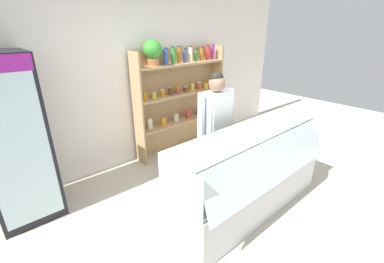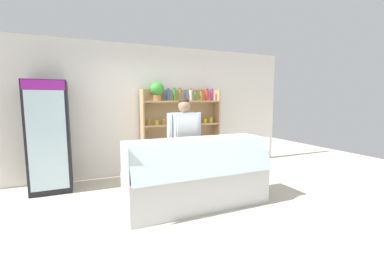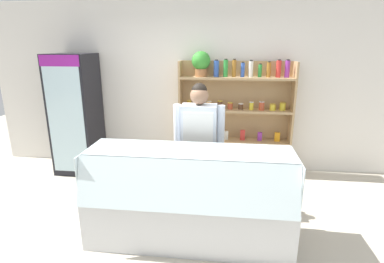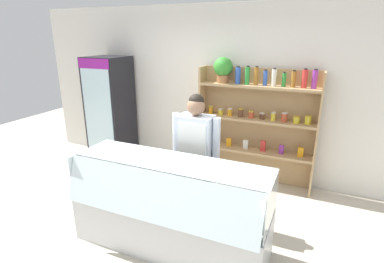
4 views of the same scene
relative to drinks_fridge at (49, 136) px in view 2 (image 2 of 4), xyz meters
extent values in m
plane|color=beige|center=(1.82, -1.66, -0.95)|extent=(12.00, 12.00, 0.00)
cube|color=white|center=(1.82, 0.45, 0.40)|extent=(6.80, 0.10, 2.70)
cube|color=black|center=(0.00, 0.01, 0.00)|extent=(0.64, 0.64, 1.89)
cube|color=silver|center=(0.00, -0.32, 0.00)|extent=(0.56, 0.01, 1.69)
cube|color=#8C1E8C|center=(0.00, -0.32, 0.86)|extent=(0.60, 0.01, 0.16)
cylinder|color=#3356B2|center=(-0.17, -0.25, -0.61)|extent=(0.07, 0.07, 0.17)
cylinder|color=purple|center=(0.00, -0.25, -0.62)|extent=(0.07, 0.07, 0.14)
cylinder|color=#9E6623|center=(0.17, -0.25, -0.61)|extent=(0.07, 0.07, 0.17)
cylinder|color=#9E6623|center=(-0.17, -0.25, -0.12)|extent=(0.06, 0.06, 0.17)
cylinder|color=silver|center=(0.00, -0.25, -0.10)|extent=(0.06, 0.06, 0.19)
cylinder|color=orange|center=(0.17, -0.25, -0.12)|extent=(0.05, 0.05, 0.17)
cylinder|color=#3356B2|center=(-0.20, -0.25, 0.39)|extent=(0.05, 0.05, 0.19)
cylinder|color=#3356B2|center=(-0.07, -0.25, 0.37)|extent=(0.06, 0.06, 0.14)
cylinder|color=#9E6623|center=(0.07, -0.25, 0.40)|extent=(0.06, 0.06, 0.21)
cylinder|color=purple|center=(0.20, -0.25, 0.37)|extent=(0.06, 0.06, 0.15)
cube|color=tan|center=(2.53, 0.34, -0.05)|extent=(1.76, 0.02, 1.78)
cube|color=tan|center=(1.66, 0.20, -0.05)|extent=(0.03, 0.28, 1.78)
cube|color=tan|center=(3.39, 0.20, -0.05)|extent=(0.03, 0.28, 1.78)
cube|color=tan|center=(2.53, 0.20, -0.41)|extent=(1.70, 0.28, 0.04)
cube|color=tan|center=(2.53, 0.20, 0.09)|extent=(1.70, 0.28, 0.04)
cube|color=tan|center=(2.53, 0.20, 0.59)|extent=(1.70, 0.28, 0.04)
cylinder|color=#996038|center=(1.99, 0.20, 0.66)|extent=(0.18, 0.18, 0.12)
sphere|color=#33892D|center=(1.99, 0.20, 0.84)|extent=(0.28, 0.28, 0.28)
cylinder|color=#3356B2|center=(2.22, 0.20, 0.73)|extent=(0.08, 0.08, 0.24)
cylinder|color=black|center=(2.22, 0.20, 0.85)|extent=(0.05, 0.05, 0.02)
cylinder|color=#2D8C38|center=(2.36, 0.19, 0.73)|extent=(0.07, 0.07, 0.25)
cylinder|color=black|center=(2.36, 0.20, 0.86)|extent=(0.05, 0.05, 0.02)
cylinder|color=#9E6623|center=(2.49, 0.19, 0.73)|extent=(0.06, 0.06, 0.25)
cylinder|color=black|center=(2.49, 0.20, 0.86)|extent=(0.04, 0.04, 0.02)
cylinder|color=#3356B2|center=(2.62, 0.20, 0.71)|extent=(0.06, 0.06, 0.21)
cylinder|color=black|center=(2.62, 0.20, 0.82)|extent=(0.04, 0.04, 0.02)
cylinder|color=silver|center=(2.74, 0.20, 0.72)|extent=(0.07, 0.07, 0.24)
cylinder|color=black|center=(2.74, 0.20, 0.85)|extent=(0.04, 0.04, 0.02)
cylinder|color=#2D8C38|center=(2.87, 0.21, 0.70)|extent=(0.06, 0.06, 0.19)
cylinder|color=black|center=(2.87, 0.20, 0.80)|extent=(0.04, 0.04, 0.02)
cylinder|color=#9E6623|center=(3.00, 0.20, 0.72)|extent=(0.06, 0.06, 0.22)
cylinder|color=black|center=(3.00, 0.20, 0.83)|extent=(0.04, 0.04, 0.02)
cylinder|color=red|center=(3.14, 0.20, 0.73)|extent=(0.07, 0.07, 0.25)
cylinder|color=black|center=(3.14, 0.20, 0.86)|extent=(0.05, 0.05, 0.02)
cylinder|color=purple|center=(3.27, 0.20, 0.73)|extent=(0.07, 0.07, 0.25)
cylinder|color=black|center=(3.27, 0.20, 0.86)|extent=(0.05, 0.05, 0.02)
cylinder|color=orange|center=(1.80, 0.21, 0.16)|extent=(0.07, 0.07, 0.11)
cylinder|color=gold|center=(1.80, 0.20, 0.22)|extent=(0.07, 0.07, 0.01)
cylinder|color=yellow|center=(1.97, 0.21, 0.15)|extent=(0.08, 0.08, 0.08)
cylinder|color=silver|center=(1.97, 0.20, 0.19)|extent=(0.08, 0.08, 0.01)
cylinder|color=orange|center=(2.12, 0.18, 0.16)|extent=(0.08, 0.08, 0.11)
cylinder|color=silver|center=(2.12, 0.20, 0.22)|extent=(0.08, 0.08, 0.01)
cylinder|color=brown|center=(2.29, 0.19, 0.17)|extent=(0.08, 0.08, 0.12)
cylinder|color=gold|center=(2.29, 0.20, 0.23)|extent=(0.08, 0.08, 0.01)
cylinder|color=#BF4C2D|center=(2.45, 0.20, 0.15)|extent=(0.08, 0.08, 0.10)
cylinder|color=gold|center=(2.45, 0.20, 0.21)|extent=(0.08, 0.08, 0.01)
cylinder|color=brown|center=(2.61, 0.21, 0.15)|extent=(0.08, 0.08, 0.08)
cylinder|color=silver|center=(2.61, 0.20, 0.20)|extent=(0.08, 0.08, 0.01)
cylinder|color=yellow|center=(2.77, 0.19, 0.16)|extent=(0.07, 0.07, 0.11)
cylinder|color=silver|center=(2.77, 0.20, 0.22)|extent=(0.07, 0.07, 0.01)
cylinder|color=#BF4C2D|center=(2.93, 0.18, 0.17)|extent=(0.08, 0.08, 0.12)
cylinder|color=silver|center=(2.93, 0.20, 0.23)|extent=(0.09, 0.09, 0.01)
cylinder|color=yellow|center=(3.10, 0.19, 0.15)|extent=(0.09, 0.09, 0.09)
cylinder|color=gold|center=(3.10, 0.20, 0.20)|extent=(0.09, 0.09, 0.01)
cylinder|color=yellow|center=(3.25, 0.21, 0.16)|extent=(0.09, 0.09, 0.11)
cylinder|color=gold|center=(3.25, 0.20, 0.22)|extent=(0.09, 0.09, 0.01)
cube|color=silver|center=(1.85, 0.20, -0.31)|extent=(0.07, 0.04, 0.17)
cube|color=orange|center=(2.12, 0.20, -0.33)|extent=(0.08, 0.04, 0.13)
cube|color=silver|center=(2.39, 0.20, -0.32)|extent=(0.08, 0.05, 0.14)
cube|color=red|center=(2.66, 0.20, -0.31)|extent=(0.08, 0.05, 0.16)
cube|color=purple|center=(2.93, 0.20, -0.32)|extent=(0.07, 0.04, 0.14)
cube|color=orange|center=(3.20, 0.20, -0.32)|extent=(0.08, 0.04, 0.14)
cube|color=silver|center=(2.04, -1.65, -0.67)|extent=(2.11, 0.67, 0.55)
cube|color=white|center=(2.04, -1.65, -0.38)|extent=(2.05, 0.61, 0.03)
cube|color=silver|center=(2.04, -1.97, -0.17)|extent=(2.07, 0.16, 0.47)
cube|color=silver|center=(2.04, -1.60, 0.05)|extent=(2.07, 0.51, 0.01)
cube|color=silver|center=(0.99, -1.65, -0.17)|extent=(0.01, 0.63, 0.45)
cube|color=silver|center=(3.09, -1.65, -0.17)|extent=(0.01, 0.63, 0.45)
cube|color=beige|center=(1.18, -1.57, -0.33)|extent=(0.17, 0.14, 0.06)
cube|color=white|center=(1.18, -1.77, -0.34)|extent=(0.05, 0.03, 0.02)
cube|color=tan|center=(1.47, -1.57, -0.34)|extent=(0.16, 0.13, 0.05)
cube|color=white|center=(1.47, -1.77, -0.34)|extent=(0.05, 0.03, 0.02)
cube|color=tan|center=(1.75, -1.57, -0.34)|extent=(0.17, 0.12, 0.05)
cube|color=white|center=(1.75, -1.77, -0.34)|extent=(0.05, 0.03, 0.02)
cube|color=tan|center=(2.04, -1.57, -0.34)|extent=(0.16, 0.12, 0.05)
cube|color=white|center=(2.04, -1.77, -0.34)|extent=(0.05, 0.03, 0.02)
cube|color=tan|center=(2.32, -1.57, -0.34)|extent=(0.16, 0.11, 0.05)
cube|color=white|center=(2.32, -1.77, -0.34)|extent=(0.05, 0.03, 0.02)
cube|color=beige|center=(2.61, -1.57, -0.34)|extent=(0.16, 0.11, 0.05)
cube|color=white|center=(2.61, -1.77, -0.34)|extent=(0.05, 0.03, 0.02)
cube|color=tan|center=(2.89, -1.57, -0.34)|extent=(0.16, 0.13, 0.05)
cube|color=white|center=(2.89, -1.77, -0.34)|extent=(0.05, 0.03, 0.02)
cylinder|color=tan|center=(1.16, -1.75, -0.29)|extent=(0.21, 0.18, 0.15)
cylinder|color=tan|center=(1.38, -1.75, -0.29)|extent=(0.17, 0.16, 0.14)
cylinder|color=white|center=(2.57, -1.73, -0.26)|extent=(0.07, 0.07, 0.20)
cylinder|color=white|center=(2.67, -1.73, -0.25)|extent=(0.07, 0.07, 0.22)
cylinder|color=#2D2D38|center=(1.99, -1.05, -0.58)|extent=(0.13, 0.13, 0.74)
cylinder|color=#2D2D38|center=(2.17, -1.05, -0.58)|extent=(0.13, 0.13, 0.74)
cube|color=silver|center=(2.08, -1.05, 0.10)|extent=(0.41, 0.24, 0.61)
cube|color=white|center=(2.08, -1.17, -0.22)|extent=(0.34, 0.01, 1.15)
cylinder|color=silver|center=(1.83, -1.05, 0.13)|extent=(0.09, 0.09, 0.55)
cylinder|color=silver|center=(2.34, -1.05, 0.13)|extent=(0.09, 0.09, 0.55)
sphere|color=#8C664C|center=(2.08, -1.05, 0.52)|extent=(0.21, 0.21, 0.21)
sphere|color=black|center=(2.08, -1.04, 0.57)|extent=(0.18, 0.18, 0.18)
camera|label=1|loc=(-0.21, -3.19, 1.17)|focal=24.00mm
camera|label=2|loc=(0.48, -4.97, 0.63)|focal=24.00mm
camera|label=3|loc=(2.40, -4.43, 1.09)|focal=28.00mm
camera|label=4|loc=(3.38, -4.11, 1.31)|focal=28.00mm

